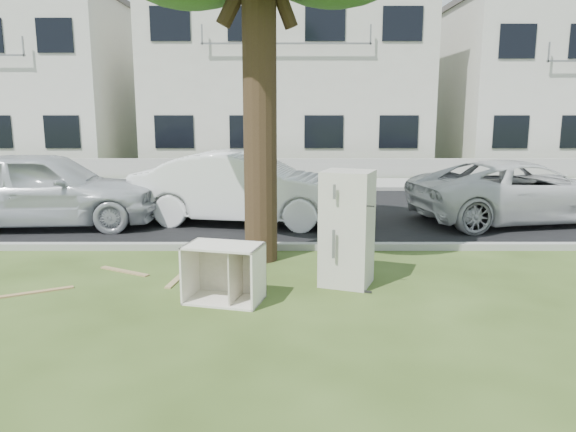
{
  "coord_description": "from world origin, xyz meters",
  "views": [
    {
      "loc": [
        0.04,
        -7.33,
        2.54
      ],
      "look_at": [
        0.05,
        0.6,
        0.98
      ],
      "focal_mm": 35.0,
      "sensor_mm": 36.0,
      "label": 1
    }
  ],
  "objects_px": {
    "car_center": "(244,188)",
    "car_left": "(43,189)",
    "cabinet": "(224,273)",
    "fridge": "(347,228)",
    "car_right": "(522,191)"
  },
  "relations": [
    {
      "from": "cabinet",
      "to": "car_right",
      "type": "distance_m",
      "value": 7.95
    },
    {
      "from": "fridge",
      "to": "car_left",
      "type": "bearing_deg",
      "value": 167.31
    },
    {
      "from": "car_center",
      "to": "car_right",
      "type": "xyz_separation_m",
      "value": [
        6.12,
        0.17,
        -0.1
      ]
    },
    {
      "from": "fridge",
      "to": "car_right",
      "type": "relative_size",
      "value": 0.34
    },
    {
      "from": "car_center",
      "to": "car_left",
      "type": "distance_m",
      "value": 4.24
    },
    {
      "from": "car_right",
      "to": "car_left",
      "type": "distance_m",
      "value": 10.36
    },
    {
      "from": "cabinet",
      "to": "car_right",
      "type": "xyz_separation_m",
      "value": [
        6.02,
        5.18,
        0.3
      ]
    },
    {
      "from": "cabinet",
      "to": "car_right",
      "type": "height_order",
      "value": "car_right"
    },
    {
      "from": "fridge",
      "to": "cabinet",
      "type": "height_order",
      "value": "fridge"
    },
    {
      "from": "car_right",
      "to": "car_center",
      "type": "bearing_deg",
      "value": 79.95
    },
    {
      "from": "fridge",
      "to": "cabinet",
      "type": "relative_size",
      "value": 1.68
    },
    {
      "from": "cabinet",
      "to": "car_left",
      "type": "height_order",
      "value": "car_left"
    },
    {
      "from": "fridge",
      "to": "car_left",
      "type": "height_order",
      "value": "fridge"
    },
    {
      "from": "cabinet",
      "to": "car_center",
      "type": "relative_size",
      "value": 0.21
    },
    {
      "from": "car_center",
      "to": "car_right",
      "type": "bearing_deg",
      "value": -78.37
    }
  ]
}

